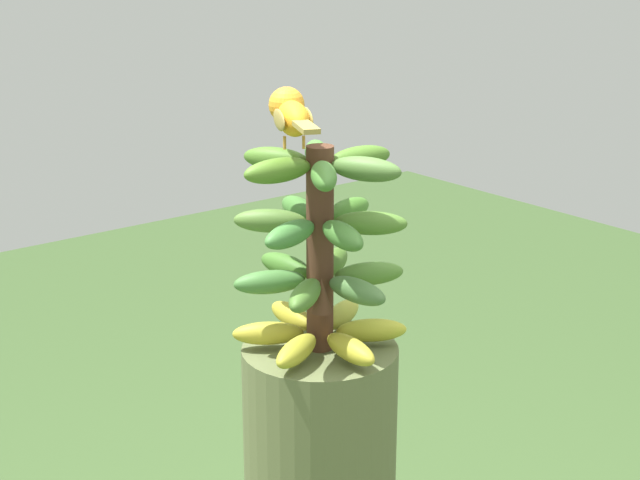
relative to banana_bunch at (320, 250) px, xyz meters
The scene contains 2 objects.
banana_bunch is the anchor object (origin of this frame).
perched_bird 0.24m from the banana_bunch, 122.80° to the right, with size 0.22×0.12×0.09m.
Camera 1 is at (1.24, -0.99, 1.74)m, focal length 55.59 mm.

